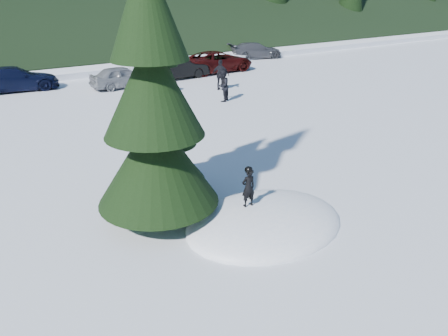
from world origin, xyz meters
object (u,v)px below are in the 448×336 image
adult_1 (221,75)px  car_5 (178,68)px  car_4 (122,77)px  car_6 (217,61)px  car_7 (255,50)px  adult_2 (162,81)px  adult_0 (223,86)px  spruce_short (166,126)px  child_skier (248,188)px  spruce_tall (153,100)px  car_3 (15,79)px

adult_1 → car_5: bearing=-34.2°
car_4 → car_6: size_ratio=0.73×
car_4 → car_7: 14.46m
adult_2 → car_7: bearing=-115.0°
adult_1 → adult_2: adult_1 is taller
adult_0 → car_7: adult_0 is taller
car_4 → spruce_short: bearing=162.8°
adult_0 → car_7: bearing=-172.6°
spruce_short → car_4: spruce_short is taller
child_skier → spruce_tall: bearing=-30.0°
spruce_tall → spruce_short: size_ratio=1.60×
spruce_short → adult_1: bearing=50.3°
car_5 → car_6: size_ratio=0.79×
spruce_tall → car_3: bearing=91.0°
car_3 → car_4: bearing=-108.9°
car_4 → child_skier: bearing=168.2°
car_6 → adult_2: bearing=120.4°
car_7 → spruce_tall: bearing=150.1°
adult_2 → car_6: bearing=-113.6°
adult_2 → car_6: size_ratio=0.29×
adult_2 → car_6: (6.45, 4.04, -0.02)m
car_3 → car_5: car_3 is taller
adult_1 → car_7: bearing=-88.4°
spruce_tall → car_5: bearing=60.4°
child_skier → adult_0: (6.68, 11.28, -0.17)m
child_skier → car_5: 19.57m
adult_2 → car_5: (2.86, 3.37, -0.07)m
adult_2 → car_3: bearing=-4.5°
child_skier → car_7: child_skier is taller
spruce_short → adult_0: (7.59, 8.45, -1.26)m
spruce_short → adult_1: 14.13m
car_4 → car_5: 4.15m
adult_2 → car_4: size_ratio=0.39×
spruce_short → adult_0: 11.42m
adult_1 → car_3: size_ratio=0.37×
spruce_short → car_3: bearing=94.4°
adult_0 → car_4: adult_0 is taller
adult_0 → car_5: (0.86, 6.78, -0.15)m
child_skier → car_5: child_skier is taller
car_5 → car_7: (9.61, 4.02, -0.02)m
spruce_short → child_skier: bearing=-72.2°
car_6 → car_7: 6.89m
adult_0 → spruce_short: bearing=9.6°
child_skier → adult_1: (8.09, 13.65, -0.11)m
car_4 → adult_2: bearing=-157.1°
spruce_tall → car_3: (-0.34, 18.83, -2.61)m
adult_2 → car_4: (-1.26, 2.87, -0.10)m
car_3 → car_7: size_ratio=1.06×
child_skier → car_3: 20.39m
adult_1 → car_6: 5.91m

